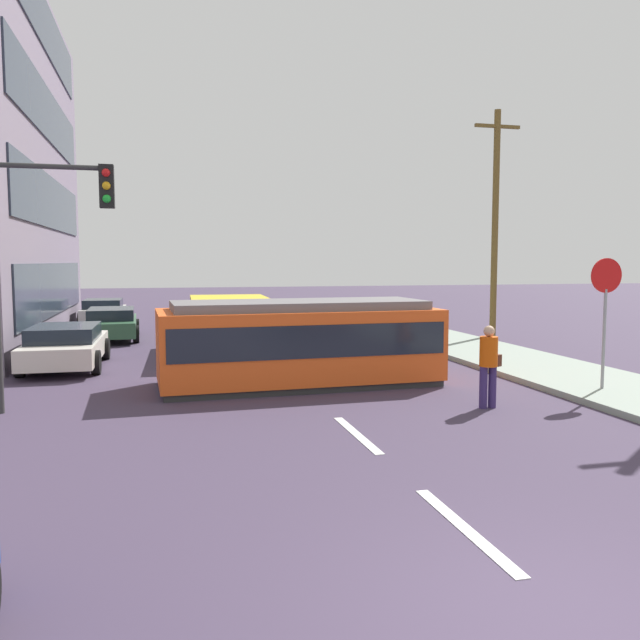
% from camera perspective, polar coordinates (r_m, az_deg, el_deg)
% --- Properties ---
extents(ground_plane, '(120.00, 120.00, 0.00)m').
position_cam_1_polar(ground_plane, '(14.98, -1.32, -6.16)').
color(ground_plane, '#403449').
extents(lane_stripe_1, '(0.16, 2.40, 0.01)m').
position_cam_1_polar(lane_stripe_1, '(7.69, 12.60, -17.45)').
color(lane_stripe_1, silver).
rests_on(lane_stripe_1, ground).
extents(lane_stripe_2, '(0.16, 2.40, 0.01)m').
position_cam_1_polar(lane_stripe_2, '(11.21, 3.27, -10.04)').
color(lane_stripe_2, silver).
rests_on(lane_stripe_2, ground).
extents(lane_stripe_3, '(0.16, 2.40, 0.01)m').
position_cam_1_polar(lane_stripe_3, '(21.42, -5.24, -2.73)').
color(lane_stripe_3, silver).
rests_on(lane_stripe_3, ground).
extents(lane_stripe_4, '(0.16, 2.40, 0.01)m').
position_cam_1_polar(lane_stripe_4, '(27.32, -7.17, -1.03)').
color(lane_stripe_4, silver).
rests_on(lane_stripe_4, ground).
extents(streetcar_tram, '(6.65, 2.75, 2.02)m').
position_cam_1_polar(streetcar_tram, '(15.43, -1.85, -1.90)').
color(streetcar_tram, '#E8551C').
rests_on(streetcar_tram, ground).
extents(city_bus, '(2.70, 5.49, 1.76)m').
position_cam_1_polar(city_bus, '(20.79, -7.81, -0.20)').
color(city_bus, gold).
rests_on(city_bus, ground).
extents(pedestrian_crossing, '(0.51, 0.36, 1.67)m').
position_cam_1_polar(pedestrian_crossing, '(13.41, 14.65, -3.57)').
color(pedestrian_crossing, '#34245A').
rests_on(pedestrian_crossing, ground).
extents(parked_sedan_mid, '(2.11, 4.55, 1.19)m').
position_cam_1_polar(parked_sedan_mid, '(19.24, -21.50, -2.11)').
color(parked_sedan_mid, silver).
rests_on(parked_sedan_mid, ground).
extents(parked_sedan_far, '(2.08, 4.62, 1.19)m').
position_cam_1_polar(parked_sedan_far, '(25.66, -17.89, -0.25)').
color(parked_sedan_far, '#325D3D').
rests_on(parked_sedan_far, ground).
extents(parked_sedan_furthest, '(2.05, 4.07, 1.19)m').
position_cam_1_polar(parked_sedan_furthest, '(31.90, -18.53, 0.74)').
color(parked_sedan_furthest, beige).
rests_on(parked_sedan_furthest, ground).
extents(stop_sign, '(0.76, 0.07, 2.88)m').
position_cam_1_polar(stop_sign, '(15.51, 23.87, 1.96)').
color(stop_sign, gray).
rests_on(stop_sign, sidewalk_curb_right).
extents(traffic_light_mast, '(2.30, 0.33, 4.96)m').
position_cam_1_polar(traffic_light_mast, '(13.67, -23.25, 6.87)').
color(traffic_light_mast, '#333333').
rests_on(traffic_light_mast, ground).
extents(utility_pole_mid, '(1.80, 0.24, 8.51)m').
position_cam_1_polar(utility_pole_mid, '(25.26, 15.18, 8.40)').
color(utility_pole_mid, brown).
rests_on(utility_pole_mid, ground).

